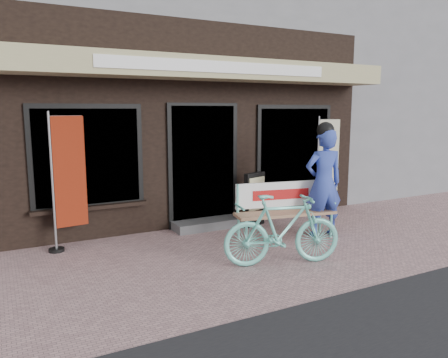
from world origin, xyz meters
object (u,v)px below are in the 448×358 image
bench (283,205)px  nobori_red (67,179)px  nobori_cream (326,164)px  menu_stand (255,199)px  bicycle (283,230)px  person (324,181)px

bench → nobori_red: (-3.22, 0.96, 0.54)m
nobori_red → nobori_cream: size_ratio=1.06×
nobori_cream → menu_stand: (-1.78, -0.16, -0.51)m
bicycle → nobori_cream: nobori_cream is taller
bench → menu_stand: (-0.05, 0.80, -0.03)m
bicycle → menu_stand: bearing=-4.3°
bench → person: person is taller
bicycle → nobori_red: bearing=66.8°
bicycle → nobori_red: nobori_red is taller
bench → nobori_cream: bearing=40.1°
bench → bicycle: bicycle is taller
person → menu_stand: bearing=135.7°
bicycle → nobori_cream: size_ratio=0.83×
nobori_red → menu_stand: size_ratio=2.12×
nobori_cream → menu_stand: bearing=-164.7°
person → nobori_cream: bearing=60.0°
bench → person: (0.63, -0.24, 0.40)m
person → menu_stand: (-0.69, 1.04, -0.43)m
nobori_red → person: bearing=-25.0°
person → menu_stand: size_ratio=1.94×
person → bicycle: bearing=-136.9°
person → bench: bearing=171.9°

